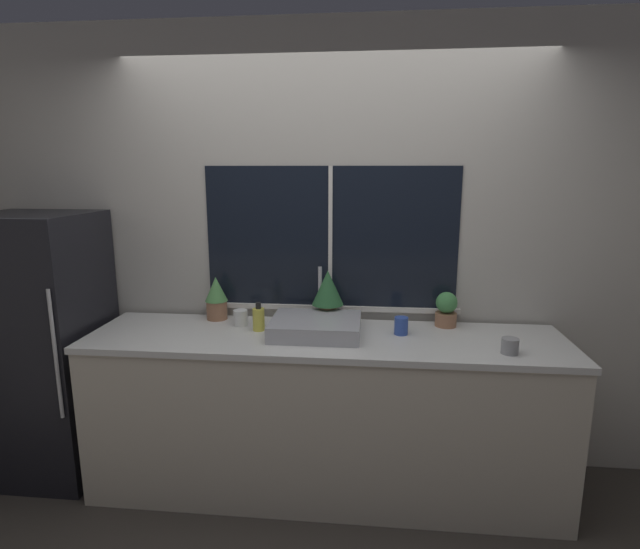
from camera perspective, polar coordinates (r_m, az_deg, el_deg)
The scene contains 13 objects.
ground_plane at distance 2.97m, azimuth -0.14°, elevation -26.47°, with size 14.00×14.00×0.00m, color #38332D.
wall_back at distance 3.08m, azimuth 1.24°, elevation 2.66°, with size 8.00×0.09×2.70m.
wall_left at distance 4.63m, azimuth -27.95°, elevation 4.38°, with size 0.06×7.00×2.70m.
counter at distance 2.99m, azimuth 0.53°, elevation -15.53°, with size 2.66×0.67×0.94m.
refrigerator at distance 3.47m, azimuth -29.08°, elevation -7.18°, with size 0.66×0.64×1.60m.
sink at distance 2.82m, azimuth -0.48°, elevation -5.91°, with size 0.50×0.46×0.34m.
potted_plant_left at distance 3.14m, azimuth -11.76°, elevation -2.56°, with size 0.14×0.14×0.27m.
potted_plant_center at distance 2.99m, azimuth 0.89°, elevation -1.95°, with size 0.19×0.19×0.32m.
potted_plant_right at distance 3.04m, azimuth 14.24°, elevation -3.87°, with size 0.13×0.13×0.21m.
soap_bottle at distance 2.90m, azimuth -7.03°, elevation -5.03°, with size 0.07×0.07×0.17m.
mug_blue at distance 2.85m, azimuth 9.26°, elevation -5.81°, with size 0.08×0.08×0.10m.
mug_white at distance 3.01m, azimuth -9.06°, elevation -4.89°, with size 0.08×0.08×0.09m.
mug_grey at distance 2.71m, azimuth 20.89°, elevation -7.64°, with size 0.09×0.09×0.08m.
Camera 1 is at (0.25, -2.32, 1.85)m, focal length 28.00 mm.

